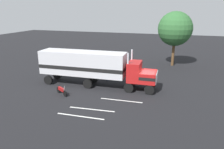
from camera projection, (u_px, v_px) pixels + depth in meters
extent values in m
plane|color=black|center=(143.00, 91.00, 24.95)|extent=(120.00, 120.00, 0.00)
cube|color=silver|center=(121.00, 100.00, 22.24)|extent=(4.40, 0.34, 0.01)
cube|color=silver|center=(92.00, 109.00, 20.27)|extent=(4.40, 0.50, 0.01)
cube|color=silver|center=(80.00, 116.00, 18.95)|extent=(4.40, 0.33, 0.01)
cube|color=#B21919|center=(148.00, 77.00, 24.40)|extent=(1.88, 2.56, 1.20)
cube|color=#B21919|center=(134.00, 71.00, 24.67)|extent=(1.48, 2.55, 2.20)
cube|color=silver|center=(157.00, 77.00, 24.16)|extent=(0.15, 2.10, 1.08)
cube|color=black|center=(148.00, 76.00, 24.38)|extent=(1.88, 2.60, 0.36)
cylinder|color=silver|center=(132.00, 64.00, 25.66)|extent=(0.18, 0.18, 3.40)
cylinder|color=silver|center=(128.00, 68.00, 23.63)|extent=(0.18, 0.18, 3.40)
cube|color=silver|center=(83.00, 63.00, 26.17)|extent=(10.58, 2.95, 2.80)
cube|color=black|center=(83.00, 66.00, 26.30)|extent=(10.58, 2.99, 0.44)
cylinder|color=silver|center=(139.00, 79.00, 26.12)|extent=(1.32, 0.68, 0.64)
cylinder|color=black|center=(151.00, 83.00, 25.67)|extent=(1.11, 0.34, 1.10)
cylinder|color=black|center=(149.00, 90.00, 23.64)|extent=(1.11, 0.34, 1.10)
cylinder|color=black|center=(132.00, 82.00, 26.27)|extent=(1.11, 0.34, 1.10)
cylinder|color=black|center=(129.00, 88.00, 24.25)|extent=(1.11, 0.34, 1.10)
cylinder|color=black|center=(94.00, 78.00, 27.57)|extent=(1.11, 0.34, 1.10)
cylinder|color=black|center=(88.00, 84.00, 25.54)|extent=(1.11, 0.34, 1.10)
cylinder|color=black|center=(57.00, 75.00, 28.94)|extent=(1.11, 0.34, 1.10)
cylinder|color=black|center=(48.00, 80.00, 26.91)|extent=(1.11, 0.34, 1.10)
cylinder|color=#2D3347|center=(108.00, 78.00, 28.23)|extent=(0.18, 0.18, 0.82)
cylinder|color=#2D3347|center=(107.00, 78.00, 28.30)|extent=(0.18, 0.18, 0.82)
cylinder|color=#A5728C|center=(107.00, 73.00, 28.06)|extent=(0.34, 0.34, 0.58)
sphere|color=tan|center=(107.00, 70.00, 27.94)|extent=(0.23, 0.23, 0.23)
cube|color=black|center=(108.00, 72.00, 28.22)|extent=(0.29, 0.21, 0.36)
cube|color=#234C8C|center=(109.00, 63.00, 35.03)|extent=(4.70, 2.80, 0.70)
cube|color=#1E232D|center=(108.00, 59.00, 34.95)|extent=(2.44, 2.11, 0.55)
cylinder|color=black|center=(119.00, 65.00, 35.02)|extent=(0.67, 0.37, 0.64)
cylinder|color=black|center=(114.00, 67.00, 33.75)|extent=(0.67, 0.37, 0.64)
cylinder|color=black|center=(104.00, 63.00, 36.52)|extent=(0.67, 0.37, 0.64)
cylinder|color=black|center=(98.00, 65.00, 35.25)|extent=(0.67, 0.37, 0.64)
cylinder|color=black|center=(65.00, 94.00, 23.19)|extent=(0.62, 0.43, 0.66)
cylinder|color=black|center=(58.00, 90.00, 24.23)|extent=(0.62, 0.43, 0.66)
cube|color=maroon|center=(61.00, 89.00, 23.63)|extent=(1.07, 0.77, 0.36)
cylinder|color=silver|center=(64.00, 89.00, 23.13)|extent=(0.28, 0.21, 0.69)
cylinder|color=brown|center=(173.00, 53.00, 35.52)|extent=(0.44, 0.44, 4.10)
sphere|color=#2F6330|center=(175.00, 29.00, 34.37)|extent=(5.45, 5.45, 5.45)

